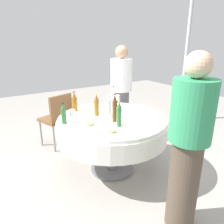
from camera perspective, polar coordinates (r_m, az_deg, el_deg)
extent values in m
plane|color=gray|center=(2.93, 0.00, -15.14)|extent=(10.00, 10.00, 0.00)
cylinder|color=white|center=(2.61, 0.00, -1.83)|extent=(1.33, 1.33, 0.04)
cylinder|color=white|center=(2.65, 0.00, -4.47)|extent=(1.36, 1.36, 0.22)
cylinder|color=slate|center=(2.81, 0.00, -11.06)|extent=(0.14, 0.14, 0.48)
cylinder|color=slate|center=(2.93, 0.00, -14.89)|extent=(0.56, 0.56, 0.03)
cylinder|color=silver|center=(2.57, -0.80, 0.94)|extent=(0.06, 0.06, 0.22)
cone|color=silver|center=(2.53, -0.82, 3.87)|extent=(0.06, 0.06, 0.05)
cylinder|color=silver|center=(2.52, -0.82, 4.57)|extent=(0.02, 0.02, 0.01)
cylinder|color=#2D6B38|center=(2.29, 1.90, -1.33)|extent=(0.06, 0.06, 0.22)
cone|color=#2D6B38|center=(2.25, 1.94, 1.98)|extent=(0.05, 0.05, 0.06)
cylinder|color=gold|center=(2.24, 1.95, 2.86)|extent=(0.02, 0.02, 0.01)
cylinder|color=silver|center=(2.83, 0.39, 2.69)|extent=(0.06, 0.06, 0.23)
cone|color=silver|center=(2.79, 0.40, 5.85)|extent=(0.05, 0.05, 0.09)
cylinder|color=black|center=(2.78, 0.40, 6.87)|extent=(0.03, 0.03, 0.01)
cylinder|color=#8C5619|center=(2.64, -4.20, 1.20)|extent=(0.06, 0.06, 0.20)
cone|color=#8C5619|center=(2.61, -4.26, 4.04)|extent=(0.05, 0.05, 0.07)
cylinder|color=gold|center=(2.60, -4.29, 4.88)|extent=(0.02, 0.02, 0.01)
cylinder|color=#2D6B38|center=(2.44, -12.90, -1.03)|extent=(0.06, 0.06, 0.18)
cone|color=#2D6B38|center=(2.40, -13.10, 1.61)|extent=(0.05, 0.05, 0.05)
cylinder|color=black|center=(2.39, -13.16, 2.36)|extent=(0.02, 0.02, 0.01)
cylinder|color=#593314|center=(2.42, 0.75, 0.06)|extent=(0.06, 0.06, 0.24)
cone|color=#593314|center=(2.38, 0.77, 3.70)|extent=(0.05, 0.05, 0.08)
cylinder|color=red|center=(2.37, 0.77, 4.76)|extent=(0.02, 0.02, 0.01)
cylinder|color=#8C5619|center=(2.86, -10.08, 2.02)|extent=(0.07, 0.07, 0.18)
cone|color=#8C5619|center=(2.83, -10.22, 4.48)|extent=(0.06, 0.06, 0.08)
cylinder|color=red|center=(2.82, -10.27, 5.34)|extent=(0.03, 0.03, 0.01)
cylinder|color=white|center=(2.50, -10.55, -2.53)|extent=(0.06, 0.06, 0.00)
cylinder|color=white|center=(2.49, -10.59, -1.73)|extent=(0.01, 0.01, 0.07)
cylinder|color=white|center=(2.46, -10.69, -0.22)|extent=(0.07, 0.07, 0.07)
cylinder|color=white|center=(3.05, 1.33, 1.63)|extent=(0.06, 0.06, 0.00)
cylinder|color=white|center=(3.03, 1.33, 2.42)|extent=(0.01, 0.01, 0.08)
cylinder|color=white|center=(3.01, 1.34, 3.89)|extent=(0.07, 0.07, 0.08)
cylinder|color=maroon|center=(3.02, 1.34, 3.49)|extent=(0.06, 0.06, 0.03)
cylinder|color=white|center=(2.71, 6.13, -0.52)|extent=(0.22, 0.22, 0.02)
cylinder|color=white|center=(2.15, -0.04, -5.56)|extent=(0.22, 0.22, 0.02)
ellipsoid|color=#8C9E59|center=(2.14, -0.04, -5.12)|extent=(0.10, 0.09, 0.02)
cylinder|color=white|center=(3.00, -2.74, 1.49)|extent=(0.25, 0.25, 0.02)
ellipsoid|color=tan|center=(3.00, -2.75, 1.81)|extent=(0.11, 0.10, 0.02)
cylinder|color=white|center=(2.34, -6.01, -3.59)|extent=(0.23, 0.23, 0.02)
ellipsoid|color=#8C9E59|center=(2.34, -6.03, -3.18)|extent=(0.10, 0.09, 0.02)
cube|color=silver|center=(2.25, 8.01, -4.75)|extent=(0.15, 0.13, 0.00)
cube|color=silver|center=(2.97, 5.61, 1.10)|extent=(0.17, 0.10, 0.00)
cube|color=silver|center=(2.63, -7.30, -1.24)|extent=(0.10, 0.17, 0.00)
cylinder|color=slate|center=(3.56, 2.40, -1.03)|extent=(0.26, 0.26, 0.87)
cylinder|color=white|center=(3.40, 2.55, 9.98)|extent=(0.34, 0.34, 0.51)
sphere|color=tan|center=(3.36, 2.64, 15.93)|extent=(0.20, 0.20, 0.20)
cylinder|color=#4C3F33|center=(2.07, 18.67, -18.02)|extent=(0.26, 0.26, 0.86)
cylinder|color=#2D8C59|center=(1.76, 20.92, 0.25)|extent=(0.34, 0.34, 0.51)
sphere|color=#D8AD8C|center=(1.69, 22.32, 11.76)|extent=(0.20, 0.20, 0.20)
cube|color=brown|center=(3.49, -15.17, -1.85)|extent=(0.51, 0.51, 0.04)
cube|color=brown|center=(3.29, -13.57, 0.89)|extent=(0.17, 0.39, 0.42)
cylinder|color=gray|center=(3.80, -14.40, -3.94)|extent=(0.03, 0.03, 0.43)
cylinder|color=gray|center=(3.62, -18.63, -5.48)|extent=(0.03, 0.03, 0.43)
cylinder|color=gray|center=(3.55, -11.00, -5.29)|extent=(0.03, 0.03, 0.43)
cylinder|color=gray|center=(3.36, -15.37, -7.04)|extent=(0.03, 0.03, 0.43)
cylinder|color=#B2B5B7|center=(4.60, 19.36, 13.49)|extent=(0.07, 0.07, 2.61)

